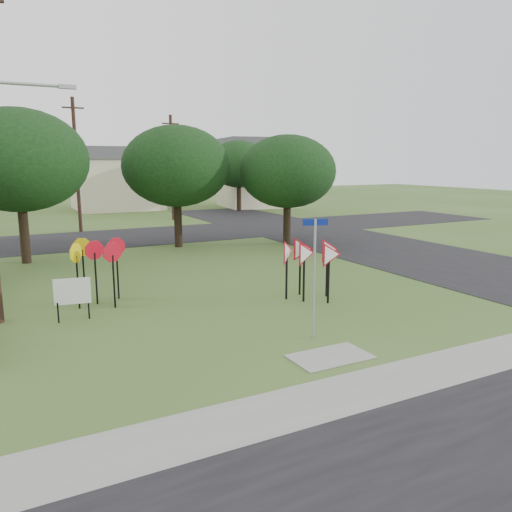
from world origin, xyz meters
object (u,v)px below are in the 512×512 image
at_px(street_name_sign, 314,272).
at_px(yield_sign_cluster, 310,254).
at_px(info_board, 72,293).
at_px(stop_sign_cluster, 97,256).

relative_size(street_name_sign, yield_sign_cluster, 1.42).
bearing_deg(yield_sign_cluster, info_board, 170.74).
distance_m(street_name_sign, info_board, 7.39).
xyz_separation_m(stop_sign_cluster, info_board, (-1.04, -1.59, -0.77)).
distance_m(street_name_sign, stop_sign_cluster, 7.77).
bearing_deg(street_name_sign, info_board, 140.32).
height_order(street_name_sign, stop_sign_cluster, street_name_sign).
bearing_deg(stop_sign_cluster, yield_sign_cluster, -23.05).
relative_size(yield_sign_cluster, info_board, 1.75).
xyz_separation_m(street_name_sign, yield_sign_cluster, (2.12, 3.41, -0.27)).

